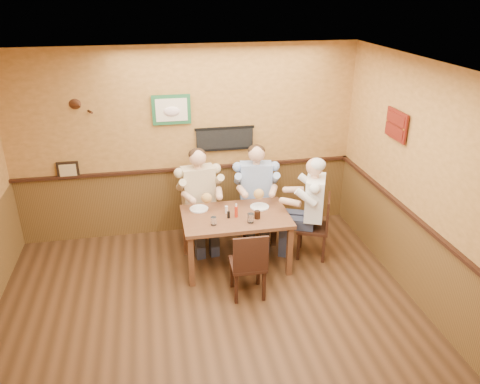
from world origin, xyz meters
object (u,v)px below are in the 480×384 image
(chair_back_left, at_px, (199,215))
(salt_shaker, at_px, (227,210))
(water_glass_mid, at_px, (251,218))
(chair_near_side, at_px, (248,262))
(diner_white_elder, at_px, (314,214))
(diner_tan_shirt, at_px, (199,203))
(pepper_shaker, at_px, (229,215))
(dining_table, at_px, (236,221))
(cola_tumbler, at_px, (257,215))
(chair_back_right, at_px, (255,210))
(chair_right_end, at_px, (313,226))
(hot_sauce_bottle, at_px, (236,211))
(diner_blue_polo, at_px, (256,198))
(water_glass_left, at_px, (214,221))

(chair_back_left, xyz_separation_m, salt_shaker, (0.31, -0.57, 0.33))
(chair_back_left, relative_size, water_glass_mid, 7.42)
(chair_near_side, bearing_deg, chair_back_left, -70.86)
(water_glass_mid, bearing_deg, diner_white_elder, 15.88)
(chair_back_left, xyz_separation_m, diner_tan_shirt, (0.00, 0.00, 0.20))
(pepper_shaker, bearing_deg, dining_table, 31.09)
(diner_white_elder, height_order, pepper_shaker, diner_white_elder)
(chair_back_left, height_order, water_glass_mid, chair_back_left)
(cola_tumbler, bearing_deg, salt_shaker, 148.22)
(chair_back_right, height_order, chair_right_end, chair_back_right)
(chair_right_end, bearing_deg, hot_sauce_bottle, -63.01)
(dining_table, bearing_deg, pepper_shaker, -148.91)
(diner_blue_polo, xyz_separation_m, diner_white_elder, (0.67, -0.63, -0.01))
(diner_tan_shirt, distance_m, hot_sauce_bottle, 0.84)
(diner_tan_shirt, bearing_deg, hot_sauce_bottle, -67.86)
(chair_back_left, distance_m, diner_white_elder, 1.65)
(water_glass_left, xyz_separation_m, cola_tumbler, (0.58, 0.07, -0.00))
(water_glass_left, distance_m, salt_shaker, 0.37)
(chair_back_left, height_order, diner_blue_polo, diner_blue_polo)
(chair_right_end, distance_m, diner_blue_polo, 0.94)
(chair_back_right, height_order, hot_sauce_bottle, chair_back_right)
(hot_sauce_bottle, bearing_deg, water_glass_mid, -51.34)
(chair_right_end, bearing_deg, chair_back_left, -89.88)
(dining_table, xyz_separation_m, chair_back_right, (0.42, 0.65, -0.19))
(chair_right_end, height_order, pepper_shaker, chair_right_end)
(hot_sauce_bottle, xyz_separation_m, salt_shaker, (-0.10, 0.14, -0.04))
(chair_right_end, height_order, salt_shaker, chair_right_end)
(dining_table, relative_size, water_glass_left, 12.83)
(dining_table, height_order, water_glass_mid, water_glass_mid)
(water_glass_left, relative_size, cola_tumbler, 1.06)
(chair_back_left, distance_m, diner_tan_shirt, 0.20)
(hot_sauce_bottle, height_order, salt_shaker, hot_sauce_bottle)
(diner_blue_polo, distance_m, water_glass_left, 1.15)
(chair_back_left, distance_m, water_glass_mid, 1.12)
(chair_near_side, height_order, hot_sauce_bottle, hot_sauce_bottle)
(chair_back_right, height_order, chair_near_side, chair_back_right)
(chair_right_end, height_order, cola_tumbler, chair_right_end)
(diner_blue_polo, relative_size, diner_white_elder, 1.02)
(dining_table, distance_m, pepper_shaker, 0.18)
(diner_white_elder, bearing_deg, dining_table, -65.85)
(diner_tan_shirt, bearing_deg, chair_right_end, -30.56)
(water_glass_mid, bearing_deg, pepper_shaker, 144.50)
(chair_back_left, distance_m, chair_right_end, 1.64)
(water_glass_mid, bearing_deg, cola_tumbler, 41.86)
(diner_blue_polo, height_order, water_glass_mid, diner_blue_polo)
(chair_back_left, bearing_deg, water_glass_left, -91.95)
(chair_back_right, bearing_deg, salt_shaker, -124.93)
(dining_table, distance_m, chair_back_left, 0.80)
(diner_blue_polo, distance_m, salt_shaker, 0.79)
(chair_back_right, relative_size, salt_shaker, 9.38)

